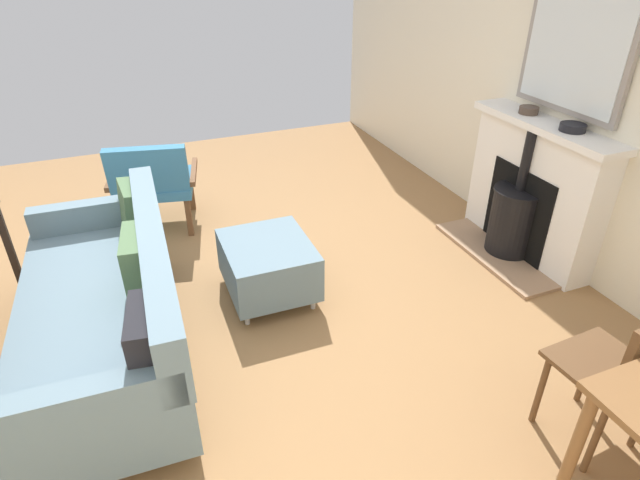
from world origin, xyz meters
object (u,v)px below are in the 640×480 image
mantel_bowl_near (529,110)px  sofa (110,309)px  mantel_bowl_far (573,127)px  dining_chair_near_fireplace (623,369)px  fireplace (528,197)px  armchair_accent (153,180)px  ottoman (268,264)px

mantel_bowl_near → sofa: 3.10m
mantel_bowl_far → sofa: 3.09m
dining_chair_near_fireplace → mantel_bowl_near: bearing=-116.9°
fireplace → sofa: (2.97, 0.08, -0.11)m
mantel_bowl_near → armchair_accent: bearing=-24.8°
fireplace → dining_chair_near_fireplace: (0.88, 1.60, 0.04)m
armchair_accent → fireplace: bearing=151.3°
mantel_bowl_near → armchair_accent: 2.91m
mantel_bowl_near → sofa: mantel_bowl_near is taller
ottoman → armchair_accent: size_ratio=0.82×
fireplace → ottoman: 2.00m
mantel_bowl_near → armchair_accent: size_ratio=0.17×
mantel_bowl_near → dining_chair_near_fireplace: (0.91, 1.80, -0.56)m
mantel_bowl_far → ottoman: size_ratio=0.26×
fireplace → dining_chair_near_fireplace: size_ratio=1.47×
fireplace → ottoman: size_ratio=1.91×
mantel_bowl_far → sofa: (3.00, -0.12, -0.71)m
ottoman → armchair_accent: (0.58, -1.23, 0.20)m
ottoman → dining_chair_near_fireplace: 2.10m
ottoman → fireplace: bearing=175.0°
sofa → mantel_bowl_far: bearing=177.6°
mantel_bowl_far → armchair_accent: size_ratio=0.21×
sofa → armchair_accent: sofa is taller
mantel_bowl_near → mantel_bowl_far: size_ratio=0.82×
mantel_bowl_near → armchair_accent: mantel_bowl_near is taller
mantel_bowl_near → mantel_bowl_far: (0.00, 0.42, -0.00)m
sofa → dining_chair_near_fireplace: dining_chair_near_fireplace is taller
mantel_bowl_far → ottoman: (2.01, -0.38, -0.81)m
mantel_bowl_far → dining_chair_near_fireplace: size_ratio=0.20×
mantel_bowl_far → ottoman: 2.20m
fireplace → sofa: size_ratio=0.66×
sofa → ottoman: (-0.99, -0.26, -0.10)m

